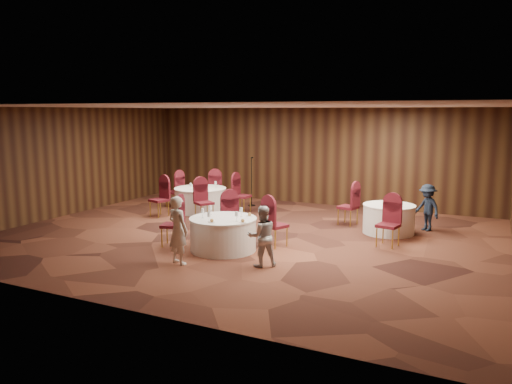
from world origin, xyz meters
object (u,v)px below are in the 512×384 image
at_px(table_left, 200,199).
at_px(mic_stand, 252,192).
at_px(woman_a, 178,230).
at_px(table_main, 223,234).
at_px(man_c, 427,208).
at_px(table_right, 389,219).
at_px(woman_b, 262,236).

xyz_separation_m(table_left, mic_stand, (1.01, 1.55, 0.10)).
relative_size(mic_stand, woman_a, 1.15).
bearing_deg(table_main, mic_stand, 109.60).
bearing_deg(table_main, man_c, 45.60).
bearing_deg(mic_stand, table_right, -20.99).
bearing_deg(woman_a, table_left, -45.64).
height_order(table_left, woman_b, woman_b).
height_order(mic_stand, man_c, mic_stand).
xyz_separation_m(mic_stand, man_c, (5.66, -1.14, 0.14)).
relative_size(table_main, man_c, 1.23).
height_order(table_left, man_c, man_c).
bearing_deg(table_main, woman_b, -28.13).
height_order(woman_a, woman_b, woman_a).
height_order(table_right, man_c, man_c).
height_order(table_main, man_c, man_c).
bearing_deg(woman_b, table_main, -67.82).
bearing_deg(table_left, woman_a, -62.58).
height_order(table_left, mic_stand, mic_stand).
height_order(table_left, table_right, same).
distance_m(mic_stand, woman_a, 6.53).
xyz_separation_m(table_right, mic_stand, (-4.83, 1.85, 0.10)).
distance_m(woman_a, woman_b, 1.71).
height_order(table_right, woman_b, woman_b).
distance_m(mic_stand, man_c, 5.78).
xyz_separation_m(woman_a, man_c, (4.18, 5.22, -0.09)).
xyz_separation_m(table_main, man_c, (3.86, 3.94, 0.24)).
xyz_separation_m(mic_stand, woman_a, (1.48, -6.35, 0.23)).
height_order(table_right, mic_stand, mic_stand).
relative_size(mic_stand, man_c, 1.32).
height_order(mic_stand, woman_b, mic_stand).
bearing_deg(man_c, woman_b, -79.58).
bearing_deg(man_c, table_main, -94.83).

